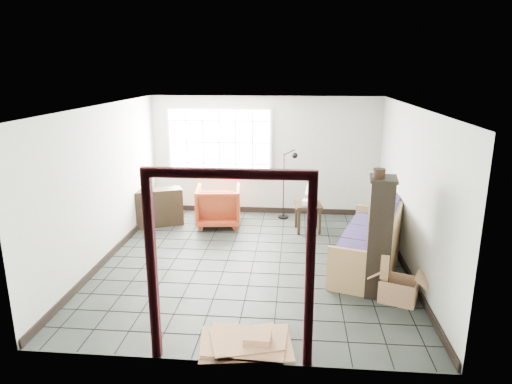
# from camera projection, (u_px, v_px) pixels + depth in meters

# --- Properties ---
(ground) EXTENTS (5.50, 5.50, 0.00)m
(ground) POSITION_uv_depth(u_px,v_px,m) (254.00, 262.00, 7.73)
(ground) COLOR black
(ground) RESTS_ON ground
(room_shell) EXTENTS (5.02, 5.52, 2.61)m
(room_shell) POSITION_uv_depth(u_px,v_px,m) (254.00, 164.00, 7.32)
(room_shell) COLOR #A5ABA4
(room_shell) RESTS_ON ground
(window_panel) EXTENTS (2.32, 0.08, 1.52)m
(window_panel) POSITION_uv_depth(u_px,v_px,m) (220.00, 142.00, 9.99)
(window_panel) COLOR silver
(window_panel) RESTS_ON ground
(doorway_trim) EXTENTS (1.80, 0.08, 2.20)m
(doorway_trim) POSITION_uv_depth(u_px,v_px,m) (229.00, 245.00, 4.78)
(doorway_trim) COLOR #340B11
(doorway_trim) RESTS_ON ground
(futon_sofa) EXTENTS (1.51, 2.45, 1.02)m
(futon_sofa) POSITION_uv_depth(u_px,v_px,m) (374.00, 245.00, 7.47)
(futon_sofa) COLOR olive
(futon_sofa) RESTS_ON ground
(armchair) EXTENTS (0.97, 0.92, 0.91)m
(armchair) POSITION_uv_depth(u_px,v_px,m) (218.00, 204.00, 9.43)
(armchair) COLOR maroon
(armchair) RESTS_ON ground
(side_table) EXTENTS (0.57, 0.57, 0.56)m
(side_table) POSITION_uv_depth(u_px,v_px,m) (308.00, 209.00, 9.08)
(side_table) COLOR black
(side_table) RESTS_ON ground
(table_lamp) EXTENTS (0.28, 0.28, 0.39)m
(table_lamp) POSITION_uv_depth(u_px,v_px,m) (312.00, 190.00, 9.03)
(table_lamp) COLOR black
(table_lamp) RESTS_ON side_table
(projector) EXTENTS (0.30, 0.26, 0.09)m
(projector) POSITION_uv_depth(u_px,v_px,m) (309.00, 203.00, 8.97)
(projector) COLOR silver
(projector) RESTS_ON side_table
(floor_lamp) EXTENTS (0.43, 0.27, 1.52)m
(floor_lamp) POSITION_uv_depth(u_px,v_px,m) (289.00, 182.00, 9.75)
(floor_lamp) COLOR black
(floor_lamp) RESTS_ON ground
(console_shelf) EXTENTS (1.06, 0.75, 0.77)m
(console_shelf) POSITION_uv_depth(u_px,v_px,m) (158.00, 207.00, 9.45)
(console_shelf) COLOR black
(console_shelf) RESTS_ON ground
(tall_shelf) EXTENTS (0.42, 0.51, 1.74)m
(tall_shelf) POSITION_uv_depth(u_px,v_px,m) (379.00, 236.00, 6.43)
(tall_shelf) COLOR black
(tall_shelf) RESTS_ON ground
(pot) EXTENTS (0.20, 0.20, 0.13)m
(pot) POSITION_uv_depth(u_px,v_px,m) (379.00, 173.00, 6.16)
(pot) COLOR black
(pot) RESTS_ON tall_shelf
(open_box) EXTENTS (0.89, 0.65, 0.45)m
(open_box) POSITION_uv_depth(u_px,v_px,m) (398.00, 290.00, 6.40)
(open_box) COLOR #896042
(open_box) RESTS_ON ground
(cardboard_pile) EXTENTS (1.18, 0.91, 0.16)m
(cardboard_pile) POSITION_uv_depth(u_px,v_px,m) (248.00, 341.00, 5.40)
(cardboard_pile) COLOR #896042
(cardboard_pile) RESTS_ON ground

